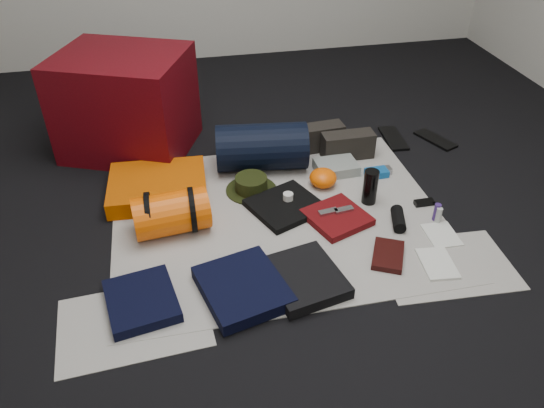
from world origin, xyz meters
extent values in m
cube|color=black|center=(0.00, 0.00, -0.01)|extent=(4.50, 4.50, 0.02)
cube|color=beige|center=(0.00, 0.00, 0.00)|extent=(1.60, 1.30, 0.01)
cube|color=beige|center=(-0.70, -0.55, 0.00)|extent=(0.61, 0.44, 0.00)
cube|color=beige|center=(0.65, -0.50, 0.00)|extent=(0.60, 0.43, 0.00)
cube|color=#54060D|center=(-0.70, 0.86, 0.29)|extent=(0.86, 0.79, 0.57)
cube|color=#C95002|center=(-0.57, 0.32, 0.05)|extent=(0.52, 0.43, 0.09)
cylinder|color=#F25604|center=(-0.51, -0.01, 0.11)|extent=(0.37, 0.24, 0.20)
cylinder|color=black|center=(-0.61, -0.01, 0.11)|extent=(0.02, 0.22, 0.22)
cylinder|color=black|center=(-0.41, -0.01, 0.11)|extent=(0.03, 0.22, 0.22)
cylinder|color=black|center=(0.01, 0.46, 0.14)|extent=(0.53, 0.32, 0.26)
cylinder|color=black|center=(-0.09, 0.25, 0.01)|extent=(0.30, 0.30, 0.01)
cylinder|color=black|center=(-0.09, 0.25, 0.05)|extent=(0.17, 0.17, 0.07)
cube|color=black|center=(0.37, 0.60, 0.08)|extent=(0.31, 0.14, 0.15)
cube|color=black|center=(0.52, 0.48, 0.08)|extent=(0.30, 0.11, 0.15)
cube|color=black|center=(0.87, 0.62, 0.01)|extent=(0.13, 0.30, 0.02)
cube|color=black|center=(1.11, 0.55, 0.01)|extent=(0.19, 0.29, 0.02)
cube|color=black|center=(-0.67, -0.47, 0.03)|extent=(0.32, 0.35, 0.05)
cube|color=black|center=(-0.26, -0.48, 0.03)|extent=(0.40, 0.44, 0.06)
cube|color=black|center=(0.01, -0.48, 0.03)|extent=(0.36, 0.39, 0.05)
cube|color=black|center=(0.05, 0.05, 0.02)|extent=(0.42, 0.41, 0.03)
cube|color=#5A090C|center=(0.28, -0.09, 0.02)|extent=(0.34, 0.34, 0.04)
ellipsoid|color=#F25604|center=(0.29, 0.21, 0.05)|extent=(0.18, 0.18, 0.10)
cube|color=gray|center=(0.41, 0.33, 0.03)|extent=(0.23, 0.18, 0.06)
cylinder|color=black|center=(0.48, 0.02, 0.10)|extent=(0.10, 0.10, 0.19)
cylinder|color=black|center=(0.56, -0.18, 0.04)|extent=(0.10, 0.17, 0.06)
cube|color=#9D9DA1|center=(0.66, 0.26, 0.02)|extent=(0.09, 0.05, 0.04)
cube|color=#0F5295|center=(0.61, 0.24, 0.03)|extent=(0.12, 0.08, 0.04)
cylinder|color=#392068|center=(0.75, -0.19, 0.05)|extent=(0.03, 0.03, 0.09)
cylinder|color=#A6ABA6|center=(0.75, -0.21, 0.05)|extent=(0.03, 0.03, 0.08)
cube|color=black|center=(0.42, -0.40, 0.02)|extent=(0.21, 0.24, 0.03)
cube|color=silver|center=(0.61, -0.49, 0.01)|extent=(0.16, 0.22, 0.01)
cube|color=silver|center=(0.73, -0.31, 0.01)|extent=(0.15, 0.19, 0.01)
cube|color=black|center=(0.75, -0.06, 0.02)|extent=(0.10, 0.04, 0.03)
cube|color=#9D9DA1|center=(-0.75, -0.54, 0.01)|extent=(0.07, 0.07, 0.01)
cylinder|color=silver|center=(0.07, 0.08, 0.06)|extent=(0.05, 0.05, 0.03)
cube|color=#9D9DA1|center=(0.24, -0.07, 0.05)|extent=(0.10, 0.05, 0.01)
cube|color=#9D9DA1|center=(0.32, -0.07, 0.05)|extent=(0.10, 0.05, 0.01)
camera|label=1|loc=(-0.46, -2.04, 1.60)|focal=35.00mm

